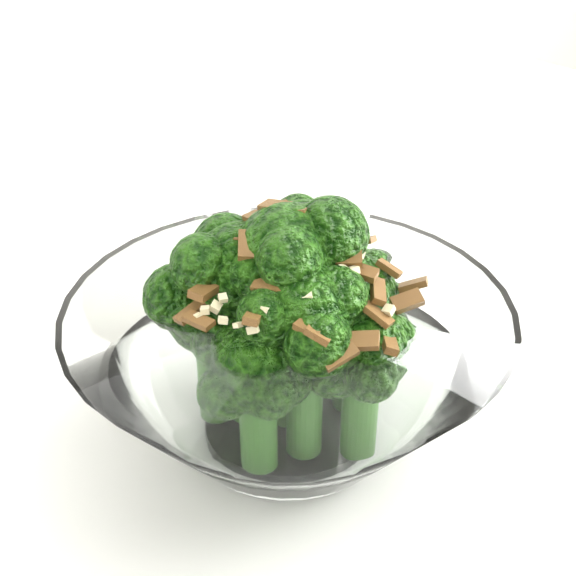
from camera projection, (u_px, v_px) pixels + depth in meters
name	position (u px, v px, depth m)	size (l,w,h in m)	color
table	(466.00, 448.00, 0.52)	(1.42, 1.22, 0.75)	white
broccoli_dish	(289.00, 354.00, 0.41)	(0.22, 0.22, 0.14)	white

